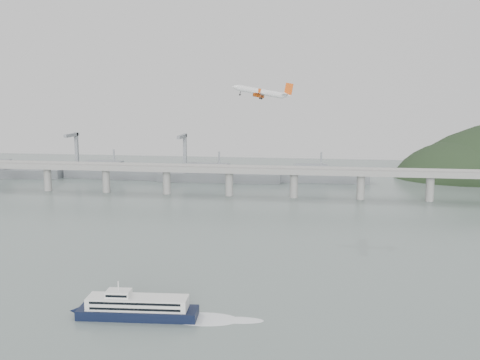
# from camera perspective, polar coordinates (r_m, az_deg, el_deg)

# --- Properties ---
(ground) EXTENTS (900.00, 900.00, 0.00)m
(ground) POSITION_cam_1_polar(r_m,az_deg,el_deg) (240.75, -1.96, -10.57)
(ground) COLOR slate
(ground) RESTS_ON ground
(bridge) EXTENTS (800.00, 22.00, 23.90)m
(bridge) POSITION_cam_1_polar(r_m,az_deg,el_deg) (429.71, 2.69, 0.62)
(bridge) COLOR gray
(bridge) RESTS_ON ground
(distant_fleet) EXTENTS (453.00, 60.90, 40.00)m
(distant_fleet) POSITION_cam_1_polar(r_m,az_deg,el_deg) (531.39, -13.36, 0.77)
(distant_fleet) COLOR slate
(distant_fleet) RESTS_ON ground
(ferry) EXTENTS (71.17, 15.56, 13.42)m
(ferry) POSITION_cam_1_polar(r_m,az_deg,el_deg) (210.39, -10.34, -12.64)
(ferry) COLOR black
(ferry) RESTS_ON ground
(airliner) EXTENTS (36.62, 33.23, 9.68)m
(airliner) POSITION_cam_1_polar(r_m,az_deg,el_deg) (325.64, 2.23, 8.91)
(airliner) COLOR white
(airliner) RESTS_ON ground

